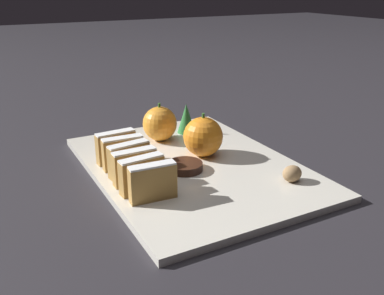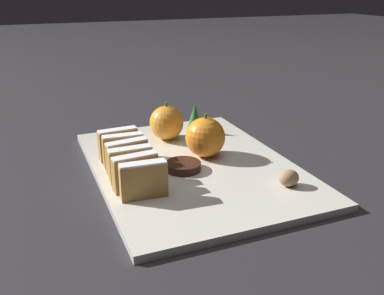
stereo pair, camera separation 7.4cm
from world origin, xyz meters
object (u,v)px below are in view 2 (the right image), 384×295
at_px(walnut, 289,178).
at_px(chocolate_cookie, 183,166).
at_px(orange_near, 166,123).
at_px(orange_far, 205,137).

xyz_separation_m(walnut, chocolate_cookie, (-0.13, 0.12, -0.01)).
bearing_deg(orange_near, walnut, -68.65).
bearing_deg(walnut, orange_far, 113.68).
bearing_deg(chocolate_cookie, orange_near, 81.44).
relative_size(orange_far, chocolate_cookie, 1.34).
xyz_separation_m(orange_near, walnut, (0.11, -0.28, -0.02)).
bearing_deg(orange_far, walnut, -66.32).
height_order(orange_near, chocolate_cookie, orange_near).
distance_m(orange_far, walnut, 0.18).
distance_m(orange_far, chocolate_cookie, 0.08).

